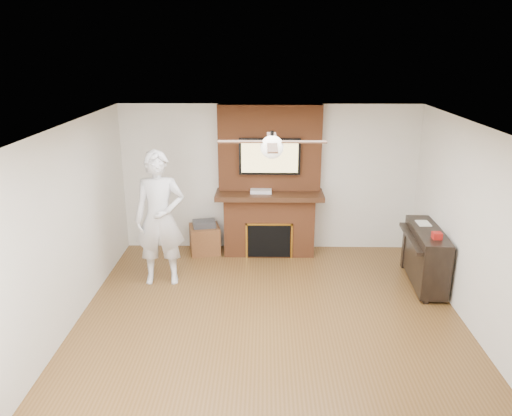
{
  "coord_description": "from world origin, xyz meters",
  "views": [
    {
      "loc": [
        -0.08,
        -5.47,
        3.38
      ],
      "look_at": [
        -0.19,
        0.9,
        1.32
      ],
      "focal_mm": 35.0,
      "sensor_mm": 36.0,
      "label": 1
    }
  ],
  "objects_px": {
    "person": "(160,219)",
    "fireplace": "(269,196)",
    "side_table": "(205,238)",
    "piano": "(425,255)"
  },
  "relations": [
    {
      "from": "side_table",
      "to": "piano",
      "type": "relative_size",
      "value": 0.44
    },
    {
      "from": "person",
      "to": "side_table",
      "type": "height_order",
      "value": "person"
    },
    {
      "from": "piano",
      "to": "person",
      "type": "bearing_deg",
      "value": -176.54
    },
    {
      "from": "side_table",
      "to": "piano",
      "type": "distance_m",
      "value": 3.59
    },
    {
      "from": "fireplace",
      "to": "person",
      "type": "distance_m",
      "value": 2.0
    },
    {
      "from": "fireplace",
      "to": "side_table",
      "type": "bearing_deg",
      "value": -176.52
    },
    {
      "from": "person",
      "to": "side_table",
      "type": "distance_m",
      "value": 1.44
    },
    {
      "from": "fireplace",
      "to": "person",
      "type": "height_order",
      "value": "fireplace"
    },
    {
      "from": "person",
      "to": "side_table",
      "type": "bearing_deg",
      "value": 61.0
    },
    {
      "from": "person",
      "to": "fireplace",
      "type": "bearing_deg",
      "value": 31.57
    }
  ]
}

